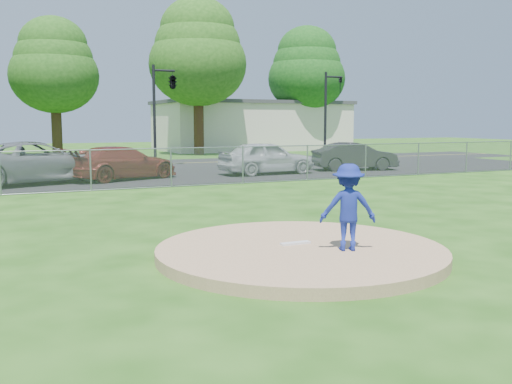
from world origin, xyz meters
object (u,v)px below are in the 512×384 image
(parked_car_darkred, at_px, (122,163))
(parked_car_pearl, at_px, (267,157))
(pitcher, at_px, (348,207))
(tree_right, at_px, (198,52))
(traffic_signal_right, at_px, (329,108))
(tree_far_right, at_px, (307,69))
(parked_car_gray, at_px, (36,162))
(commercial_building, at_px, (251,125))
(tree_center, at_px, (54,65))
(traffic_signal_center, at_px, (171,83))
(parked_car_charcoal, at_px, (355,156))

(parked_car_darkred, xyz_separation_m, parked_car_pearl, (6.82, -0.28, 0.07))
(pitcher, distance_m, parked_car_darkred, 16.33)
(tree_right, distance_m, traffic_signal_right, 12.08)
(traffic_signal_right, bearing_deg, tree_right, 117.64)
(tree_far_right, bearing_deg, tree_right, -164.74)
(pitcher, distance_m, parked_car_gray, 16.77)
(commercial_building, relative_size, traffic_signal_right, 2.93)
(tree_center, relative_size, parked_car_gray, 1.60)
(pitcher, relative_size, parked_car_pearl, 0.34)
(traffic_signal_center, relative_size, parked_car_charcoal, 1.29)
(traffic_signal_right, bearing_deg, parked_car_pearl, -138.81)
(commercial_building, distance_m, parked_car_pearl, 24.45)
(tree_center, height_order, pitcher, tree_center)
(commercial_building, xyz_separation_m, traffic_signal_right, (-1.76, -16.00, 1.20))
(parked_car_darkred, bearing_deg, parked_car_pearl, -113.52)
(commercial_building, relative_size, traffic_signal_center, 2.93)
(tree_center, bearing_deg, tree_far_right, 2.73)
(parked_car_pearl, distance_m, parked_car_charcoal, 5.14)
(commercial_building, xyz_separation_m, tree_center, (-17.00, -4.00, 4.31))
(parked_car_gray, distance_m, parked_car_pearl, 10.32)
(pitcher, bearing_deg, traffic_signal_center, -74.38)
(parked_car_pearl, bearing_deg, pitcher, 156.29)
(pitcher, relative_size, parked_car_gray, 0.26)
(tree_center, xyz_separation_m, parked_car_pearl, (7.72, -18.58, -5.67))
(parked_car_gray, bearing_deg, commercial_building, -58.37)
(commercial_building, xyz_separation_m, tree_right, (-7.00, -6.00, 5.49))
(parked_car_pearl, bearing_deg, commercial_building, -25.28)
(commercial_building, distance_m, pitcher, 41.58)
(traffic_signal_center, height_order, traffic_signal_right, same)
(parked_car_charcoal, bearing_deg, tree_right, 22.66)
(tree_center, height_order, tree_far_right, tree_far_right)
(tree_center, relative_size, parked_car_pearl, 2.12)
(commercial_building, bearing_deg, tree_center, -166.76)
(parked_car_darkred, relative_size, parked_car_pearl, 1.07)
(tree_center, bearing_deg, parked_car_darkred, -87.20)
(traffic_signal_right, distance_m, parked_car_pearl, 10.32)
(tree_far_right, height_order, parked_car_gray, tree_far_right)
(parked_car_gray, bearing_deg, parked_car_darkred, -105.69)
(traffic_signal_center, bearing_deg, tree_center, 112.49)
(traffic_signal_right, bearing_deg, tree_far_right, 66.09)
(traffic_signal_center, height_order, parked_car_gray, traffic_signal_center)
(commercial_building, distance_m, traffic_signal_right, 16.14)
(tree_right, bearing_deg, parked_car_darkred, -119.19)
(traffic_signal_center, xyz_separation_m, parked_car_darkred, (-4.07, -6.30, -3.88))
(parked_car_darkred, height_order, parked_car_pearl, parked_car_pearl)
(commercial_building, relative_size, parked_car_gray, 2.66)
(traffic_signal_center, bearing_deg, tree_far_right, 39.04)
(tree_right, bearing_deg, tree_center, 168.69)
(tree_center, bearing_deg, tree_right, -11.31)
(tree_right, relative_size, tree_far_right, 1.08)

